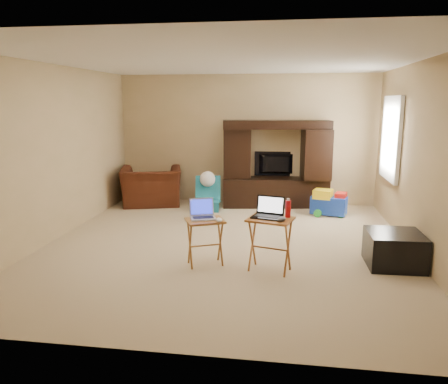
% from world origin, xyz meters
% --- Properties ---
extents(floor, '(5.50, 5.50, 0.00)m').
position_xyz_m(floor, '(0.00, 0.00, 0.00)').
color(floor, beige).
rests_on(floor, ground).
extents(ceiling, '(5.50, 5.50, 0.00)m').
position_xyz_m(ceiling, '(0.00, 0.00, 2.50)').
color(ceiling, silver).
rests_on(ceiling, ground).
extents(wall_back, '(5.00, 0.00, 5.00)m').
position_xyz_m(wall_back, '(0.00, 2.75, 1.25)').
color(wall_back, tan).
rests_on(wall_back, ground).
extents(wall_front, '(5.00, 0.00, 5.00)m').
position_xyz_m(wall_front, '(0.00, -2.75, 1.25)').
color(wall_front, tan).
rests_on(wall_front, ground).
extents(wall_left, '(0.00, 5.50, 5.50)m').
position_xyz_m(wall_left, '(-2.50, 0.00, 1.25)').
color(wall_left, tan).
rests_on(wall_left, ground).
extents(wall_right, '(0.00, 5.50, 5.50)m').
position_xyz_m(wall_right, '(2.50, 0.00, 1.25)').
color(wall_right, tan).
rests_on(wall_right, ground).
extents(window_pane, '(0.00, 1.20, 1.20)m').
position_xyz_m(window_pane, '(2.48, 1.55, 1.40)').
color(window_pane, white).
rests_on(window_pane, ground).
extents(window_frame, '(0.06, 1.14, 1.34)m').
position_xyz_m(window_frame, '(2.46, 1.55, 1.40)').
color(window_frame, white).
rests_on(window_frame, ground).
extents(entertainment_center, '(2.06, 0.79, 1.64)m').
position_xyz_m(entertainment_center, '(0.60, 2.47, 0.82)').
color(entertainment_center, black).
rests_on(entertainment_center, floor).
extents(television, '(0.84, 0.17, 0.48)m').
position_xyz_m(television, '(0.60, 2.67, 0.79)').
color(television, black).
rests_on(television, entertainment_center).
extents(recliner, '(1.35, 1.25, 0.73)m').
position_xyz_m(recliner, '(-1.78, 2.23, 0.37)').
color(recliner, '#411A0D').
rests_on(recliner, floor).
extents(child_rocker, '(0.54, 0.60, 0.63)m').
position_xyz_m(child_rocker, '(-0.65, 1.95, 0.31)').
color(child_rocker, '#176D81').
rests_on(child_rocker, floor).
extents(plush_toy, '(0.36, 0.30, 0.40)m').
position_xyz_m(plush_toy, '(-0.59, 1.21, 0.20)').
color(plush_toy, red).
rests_on(plush_toy, floor).
extents(push_toy, '(0.72, 0.60, 0.47)m').
position_xyz_m(push_toy, '(1.57, 1.91, 0.23)').
color(push_toy, '#163AB5').
rests_on(push_toy, floor).
extents(ottoman, '(0.66, 0.66, 0.42)m').
position_xyz_m(ottoman, '(2.15, -0.49, 0.21)').
color(ottoman, black).
rests_on(ottoman, floor).
extents(tray_table_left, '(0.55, 0.51, 0.58)m').
position_xyz_m(tray_table_left, '(-0.14, -0.80, 0.29)').
color(tray_table_left, '#AA6A29').
rests_on(tray_table_left, floor).
extents(tray_table_right, '(0.59, 0.52, 0.65)m').
position_xyz_m(tray_table_right, '(0.65, -0.88, 0.32)').
color(tray_table_right, '#AC6229').
rests_on(tray_table_right, floor).
extents(laptop_left, '(0.37, 0.34, 0.24)m').
position_xyz_m(laptop_left, '(-0.17, -0.77, 0.70)').
color(laptop_left, '#A7A7AC').
rests_on(laptop_left, tray_table_left).
extents(laptop_right, '(0.40, 0.35, 0.24)m').
position_xyz_m(laptop_right, '(0.61, -0.86, 0.77)').
color(laptop_right, black).
rests_on(laptop_right, tray_table_right).
extents(mouse_left, '(0.10, 0.13, 0.05)m').
position_xyz_m(mouse_left, '(0.04, -0.87, 0.60)').
color(mouse_left, white).
rests_on(mouse_left, tray_table_left).
extents(mouse_right, '(0.13, 0.15, 0.05)m').
position_xyz_m(mouse_right, '(0.78, -1.00, 0.67)').
color(mouse_right, '#39393E').
rests_on(mouse_right, tray_table_right).
extents(water_bottle, '(0.06, 0.06, 0.20)m').
position_xyz_m(water_bottle, '(0.85, -0.80, 0.75)').
color(water_bottle, red).
rests_on(water_bottle, tray_table_right).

